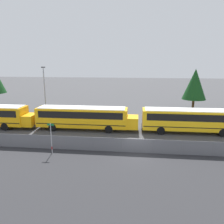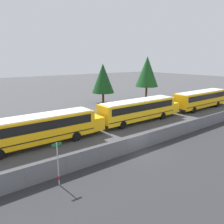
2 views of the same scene
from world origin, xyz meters
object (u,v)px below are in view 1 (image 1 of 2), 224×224
at_px(school_bus_2, 192,119).
at_px(street_sign, 51,137).
at_px(light_pole, 45,90).
at_px(school_bus_1, 84,116).
at_px(tree_2, 195,84).

xyz_separation_m(school_bus_2, street_sign, (-15.71, -8.19, -0.20)).
xyz_separation_m(school_bus_2, light_pole, (-22.32, 6.18, 2.65)).
height_order(school_bus_1, light_pole, light_pole).
distance_m(school_bus_1, tree_2, 22.97).
distance_m(street_sign, light_pole, 16.07).
height_order(school_bus_1, school_bus_2, same).
bearing_deg(tree_2, school_bus_1, -141.22).
height_order(school_bus_1, tree_2, tree_2).
xyz_separation_m(school_bus_1, school_bus_2, (14.22, 0.19, 0.00)).
bearing_deg(tree_2, light_pole, -163.03).
bearing_deg(school_bus_2, tree_2, 75.93).
bearing_deg(school_bus_2, light_pole, 164.53).
xyz_separation_m(street_sign, tree_2, (19.24, 22.26, 3.25)).
distance_m(light_pole, tree_2, 27.03).
bearing_deg(school_bus_1, light_pole, 141.81).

